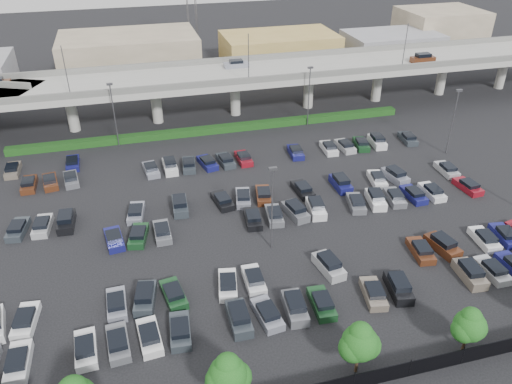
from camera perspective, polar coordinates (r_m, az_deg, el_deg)
ground at (r=63.57m, az=-0.29°, el=-2.09°), size 280.00×280.00×0.00m
overpass at (r=89.05m, az=-5.78°, el=12.67°), size 150.00×13.00×15.80m
hedge at (r=84.90m, az=-4.61°, el=7.15°), size 66.00×1.60×1.10m
tree_row at (r=42.38m, az=10.23°, el=-16.97°), size 65.07×3.66×5.94m
parked_cars at (r=60.13m, az=0.85°, el=-3.55°), size 63.20×41.57×1.67m
light_poles at (r=61.36m, az=-4.52°, el=3.25°), size 66.90×48.38×10.30m
distant_buildings at (r=120.34m, az=-2.14°, el=16.02°), size 138.00×24.00×9.00m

